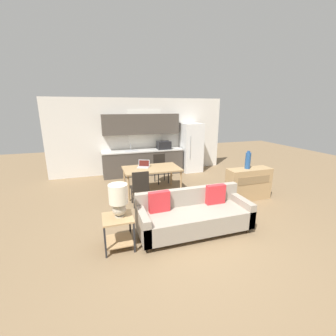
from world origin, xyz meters
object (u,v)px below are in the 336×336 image
object	(u,v)px
dining_chair_far_right	(161,167)
dining_chair_near_left	(140,187)
laptop	(144,165)
side_table	(118,227)
refrigerator	(191,148)
table_lamp	(118,198)
couch	(193,215)
dining_table	(152,170)
credenza	(248,184)
vase	(248,160)

from	to	relation	value
dining_chair_far_right	dining_chair_near_left	bearing A→B (deg)	-126.66
laptop	dining_chair_near_left	bearing A→B (deg)	-82.90
side_table	laptop	bearing A→B (deg)	68.49
refrigerator	table_lamp	distance (m)	5.21
couch	dining_chair_near_left	xyz separation A→B (m)	(-0.76, 1.47, 0.17)
table_lamp	laptop	size ratio (longest dim) A/B	1.45
dining_table	table_lamp	bearing A→B (deg)	-116.09
side_table	dining_chair_near_left	world-z (taller)	dining_chair_near_left
credenza	table_lamp	bearing A→B (deg)	-162.23
credenza	laptop	size ratio (longest dim) A/B	2.98
dining_table	couch	bearing A→B (deg)	-83.62
dining_chair_near_left	dining_chair_far_right	distance (m)	1.92
dining_table	dining_chair_near_left	bearing A→B (deg)	-121.60
dining_table	dining_chair_near_left	distance (m)	0.98
couch	vase	bearing A→B (deg)	27.93
laptop	dining_table	bearing A→B (deg)	-14.31
side_table	vase	xyz separation A→B (m)	(3.45, 1.16, 0.66)
couch	side_table	distance (m)	1.46
refrigerator	dining_table	distance (m)	2.67
dining_table	vase	distance (m)	2.59
side_table	credenza	bearing A→B (deg)	17.76
refrigerator	dining_table	bearing A→B (deg)	-138.26
dining_chair_far_right	side_table	bearing A→B (deg)	-123.08
credenza	dining_chair_far_right	size ratio (longest dim) A/B	1.29
credenza	laptop	bearing A→B (deg)	150.48
table_lamp	dining_chair_far_right	world-z (taller)	table_lamp
dining_table	dining_chair_near_left	world-z (taller)	dining_chair_near_left
refrigerator	vase	size ratio (longest dim) A/B	3.88
refrigerator	laptop	bearing A→B (deg)	-143.52
credenza	dining_chair_far_right	world-z (taller)	dining_chair_far_right
couch	credenza	distance (m)	2.30
table_lamp	side_table	bearing A→B (deg)	-162.88
laptop	credenza	bearing A→B (deg)	-4.93
couch	laptop	size ratio (longest dim) A/B	5.51
dining_chair_near_left	dining_chair_far_right	bearing A→B (deg)	-121.06
refrigerator	dining_chair_near_left	bearing A→B (deg)	-133.85
dining_table	dining_chair_far_right	xyz separation A→B (m)	(0.50, 0.81, -0.16)
side_table	laptop	size ratio (longest dim) A/B	1.46
side_table	credenza	world-z (taller)	credenza
side_table	table_lamp	xyz separation A→B (m)	(0.04, 0.01, 0.52)
dining_chair_near_left	dining_chair_far_right	world-z (taller)	same
side_table	dining_chair_far_right	bearing A→B (deg)	62.06
dining_table	table_lamp	world-z (taller)	table_lamp
table_lamp	dining_chair_far_right	xyz separation A→B (m)	(1.66, 3.19, -0.41)
couch	refrigerator	bearing A→B (deg)	66.91
table_lamp	credenza	distance (m)	3.68
dining_table	laptop	size ratio (longest dim) A/B	3.97
couch	dining_chair_far_right	size ratio (longest dim) A/B	2.39
vase	dining_chair_far_right	world-z (taller)	vase
couch	dining_chair_far_right	distance (m)	3.11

